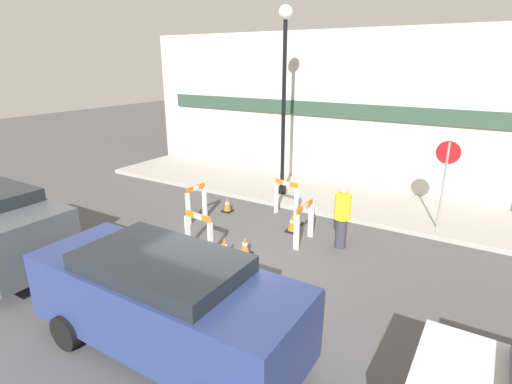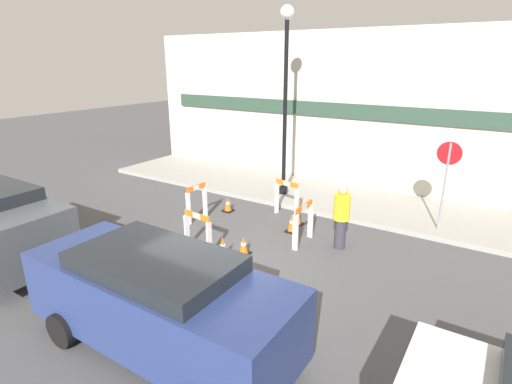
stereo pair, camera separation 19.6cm
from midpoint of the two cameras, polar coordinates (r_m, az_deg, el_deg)
name	(u,v)px [view 1 (the left image)]	position (r m, az deg, el deg)	size (l,w,h in m)	color
ground_plane	(228,281)	(8.75, -4.63, -12.53)	(60.00, 60.00, 0.00)	#4C4C4F
sidewalk_slab	(333,198)	(13.64, 10.57, -0.86)	(18.00, 3.16, 0.15)	#9E9B93
storefront_facade	(355,112)	(14.57, 13.63, 11.00)	(18.00, 0.22, 5.50)	beige
streetlamp_post	(284,80)	(13.01, 3.61, 15.74)	(0.44, 0.44, 5.91)	black
stop_sign	(445,171)	(11.44, 24.99, 2.72)	(0.60, 0.06, 2.39)	gray
barricade_0	(199,231)	(9.83, -8.76, -5.54)	(0.85, 0.21, 1.00)	white
barricade_1	(304,222)	(10.20, 6.36, -4.23)	(0.15, 0.95, 1.07)	white
barricade_2	(286,197)	(11.94, 3.86, -0.75)	(0.83, 0.28, 1.10)	white
barricade_3	(196,202)	(11.68, -8.99, -1.46)	(0.18, 0.74, 1.08)	white
traffic_cone_0	(224,248)	(9.49, -5.14, -8.04)	(0.30, 0.30, 0.58)	black
traffic_cone_1	(227,205)	(12.40, -4.58, -1.84)	(0.30, 0.30, 0.46)	black
traffic_cone_2	(245,246)	(9.72, -2.17, -7.73)	(0.30, 0.30, 0.45)	black
traffic_cone_3	(292,223)	(10.97, 4.65, -4.47)	(0.30, 0.30, 0.51)	black
traffic_cone_4	(297,215)	(11.43, 5.40, -3.34)	(0.30, 0.30, 0.58)	black
person_worker	(342,215)	(10.02, 11.66, -3.26)	(0.45, 0.45, 1.63)	#33333D
parked_car_1	(164,298)	(6.59, -13.86, -14.50)	(4.59, 1.84, 1.71)	navy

